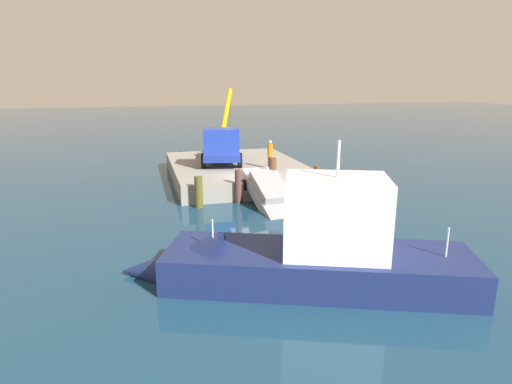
# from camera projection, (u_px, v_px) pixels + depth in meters

# --- Properties ---
(ground) EXTENTS (200.00, 200.00, 0.00)m
(ground) POSITION_uv_depth(u_px,v_px,m) (253.00, 195.00, 26.80)
(ground) COLOR navy
(dock) EXTENTS (12.21, 9.03, 1.14)m
(dock) POSITION_uv_depth(u_px,v_px,m) (236.00, 171.00, 31.11)
(dock) COLOR gray
(dock) RESTS_ON ground
(crane_truck) EXTENTS (9.81, 4.04, 5.07)m
(crane_truck) POSITION_uv_depth(u_px,v_px,m) (222.00, 145.00, 30.43)
(crane_truck) COLOR navy
(crane_truck) RESTS_ON dock
(dock_worker) EXTENTS (0.34, 0.34, 1.88)m
(dock_worker) POSITION_uv_depth(u_px,v_px,m) (270.00, 154.00, 28.82)
(dock_worker) COLOR #373737
(dock_worker) RESTS_ON dock
(salvaged_car) EXTENTS (4.82, 2.43, 2.69)m
(salvaged_car) POSITION_uv_depth(u_px,v_px,m) (270.00, 194.00, 24.11)
(salvaged_car) COLOR #99999E
(salvaged_car) RESTS_ON ground
(moored_yacht) EXTENTS (7.25, 12.43, 6.35)m
(moored_yacht) POSITION_uv_depth(u_px,v_px,m) (278.00, 268.00, 15.00)
(moored_yacht) COLOR navy
(moored_yacht) RESTS_ON ground
(piling_near) EXTENTS (0.44, 0.44, 1.76)m
(piling_near) POSITION_uv_depth(u_px,v_px,m) (199.00, 192.00, 23.92)
(piling_near) COLOR brown
(piling_near) RESTS_ON ground
(piling_mid) EXTENTS (0.39, 0.39, 1.94)m
(piling_mid) POSITION_uv_depth(u_px,v_px,m) (238.00, 187.00, 24.80)
(piling_mid) COLOR brown
(piling_mid) RESTS_ON ground
(piling_far) EXTENTS (0.43, 0.43, 2.52)m
(piling_far) POSITION_uv_depth(u_px,v_px,m) (272.00, 179.00, 25.29)
(piling_far) COLOR brown
(piling_far) RESTS_ON ground
(piling_end) EXTENTS (0.35, 0.35, 1.97)m
(piling_end) POSITION_uv_depth(u_px,v_px,m) (317.00, 182.00, 25.78)
(piling_end) COLOR brown
(piling_end) RESTS_ON ground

